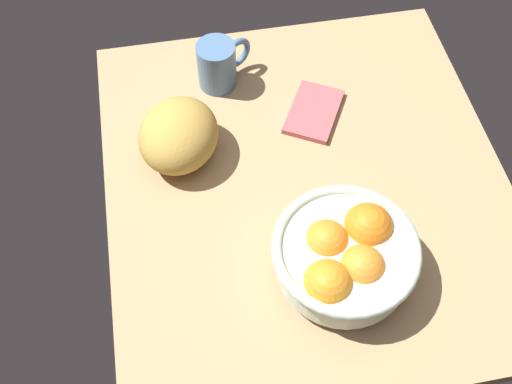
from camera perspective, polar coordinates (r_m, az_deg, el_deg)
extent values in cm
cube|color=tan|center=(106.20, 4.65, 0.65)|extent=(75.50, 67.72, 3.00)
cylinder|color=silver|center=(96.12, 7.87, -7.06)|extent=(8.05, 8.05, 1.82)
cylinder|color=silver|center=(92.75, 8.14, -6.03)|extent=(20.24, 20.24, 5.79)
torus|color=silver|center=(90.21, 8.36, -5.19)|extent=(21.84, 21.84, 1.60)
sphere|color=orange|center=(90.66, 9.75, -6.96)|extent=(6.98, 6.98, 6.98)
sphere|color=orange|center=(91.90, 6.52, -4.65)|extent=(6.92, 6.92, 6.92)
sphere|color=orange|center=(93.78, 10.28, -3.33)|extent=(7.86, 7.86, 7.86)
sphere|color=orange|center=(88.70, 6.60, -8.56)|extent=(7.52, 7.52, 7.52)
ellipsoid|color=#B89140|center=(104.81, -7.19, 5.24)|extent=(19.45, 18.47, 9.94)
cube|color=#B15356|center=(113.57, 5.36, 7.41)|extent=(15.16, 13.48, 1.13)
cylinder|color=#4D709B|center=(115.53, -3.66, 11.63)|extent=(7.16, 7.16, 9.20)
torus|color=#4D709B|center=(117.57, -1.80, 12.72)|extent=(4.24, 6.09, 6.35)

